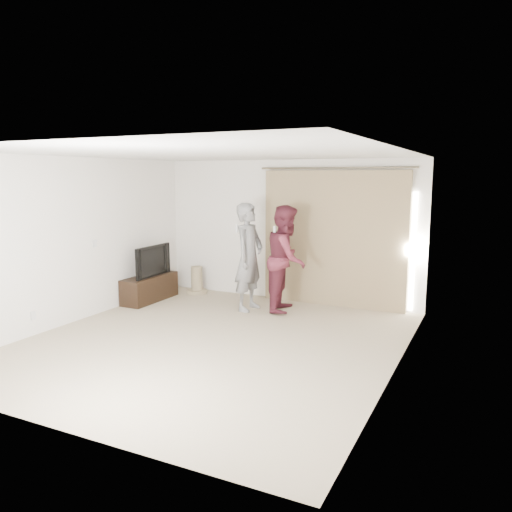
{
  "coord_description": "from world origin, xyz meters",
  "views": [
    {
      "loc": [
        3.48,
        -5.79,
        2.3
      ],
      "look_at": [
        0.09,
        1.2,
        1.05
      ],
      "focal_mm": 35.0,
      "sensor_mm": 36.0,
      "label": 1
    }
  ],
  "objects_px": {
    "person_man": "(249,257)",
    "person_woman": "(287,258)",
    "tv": "(149,261)",
    "tv_console": "(150,288)"
  },
  "relations": [
    {
      "from": "tv_console",
      "to": "person_man",
      "type": "xyz_separation_m",
      "value": [
        1.95,
        0.24,
        0.69
      ]
    },
    {
      "from": "person_woman",
      "to": "tv",
      "type": "bearing_deg",
      "value": -169.33
    },
    {
      "from": "tv",
      "to": "person_man",
      "type": "relative_size",
      "value": 0.54
    },
    {
      "from": "tv",
      "to": "person_man",
      "type": "distance_m",
      "value": 1.98
    },
    {
      "from": "person_man",
      "to": "person_woman",
      "type": "xyz_separation_m",
      "value": [
        0.6,
        0.24,
        -0.02
      ]
    },
    {
      "from": "person_man",
      "to": "person_woman",
      "type": "height_order",
      "value": "person_man"
    },
    {
      "from": "tv_console",
      "to": "tv",
      "type": "relative_size",
      "value": 1.23
    },
    {
      "from": "tv",
      "to": "person_woman",
      "type": "xyz_separation_m",
      "value": [
        2.55,
        0.48,
        0.15
      ]
    },
    {
      "from": "person_man",
      "to": "person_woman",
      "type": "distance_m",
      "value": 0.65
    },
    {
      "from": "person_man",
      "to": "tv",
      "type": "bearing_deg",
      "value": -172.95
    }
  ]
}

